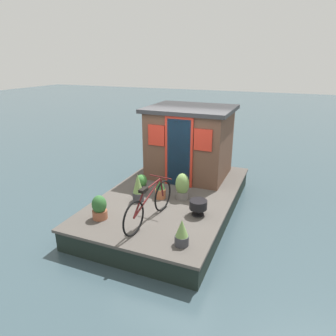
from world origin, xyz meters
name	(u,v)px	position (x,y,z in m)	size (l,w,h in m)	color
ground_plane	(171,211)	(0.00, 0.00, 0.00)	(60.00, 60.00, 0.00)	#384C54
houseboat_deck	(171,202)	(0.00, 0.00, 0.25)	(4.88, 2.92, 0.50)	#4C4742
houseboat_cabin	(190,142)	(1.33, 0.00, 1.44)	(1.86, 2.20, 1.87)	brown
bicycle	(149,204)	(-1.44, -0.12, 0.87)	(1.75, 0.50, 0.80)	black
potted_plant_basil	(182,186)	(-0.20, -0.35, 0.80)	(0.32, 0.32, 0.62)	slate
potted_plant_ivy	(138,188)	(-0.70, 0.52, 0.81)	(0.26, 0.26, 0.65)	#38383D
potted_plant_fern	(99,208)	(-1.70, 0.86, 0.74)	(0.30, 0.30, 0.50)	#935138
potted_plant_rosemary	(160,188)	(-0.37, 0.12, 0.75)	(0.24, 0.24, 0.52)	#B2603D
potted_plant_thyme	(141,183)	(-0.25, 0.67, 0.74)	(0.27, 0.27, 0.46)	#38383D
potted_plant_succulent	(182,233)	(-1.95, -0.98, 0.73)	(0.25, 0.25, 0.48)	#38383D
charcoal_grill	(198,205)	(-0.81, -0.92, 0.72)	(0.37, 0.37, 0.33)	black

